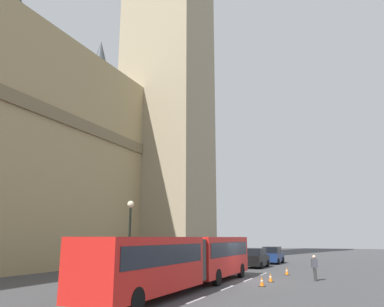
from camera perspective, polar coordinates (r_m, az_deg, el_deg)
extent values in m
plane|color=#424244|center=(26.51, 8.15, -18.92)|extent=(160.00, 160.00, 0.00)
cube|color=silver|center=(18.67, 0.64, -21.66)|extent=(2.20, 0.16, 0.01)
cube|color=silver|center=(22.93, 5.43, -19.95)|extent=(2.20, 0.16, 0.01)
cube|color=silver|center=(27.30, 8.64, -18.71)|extent=(2.20, 0.16, 0.01)
cube|color=silver|center=(31.74, 10.94, -17.78)|extent=(2.20, 0.16, 0.01)
cube|color=tan|center=(55.62, -3.60, 12.74)|extent=(10.46, 10.46, 53.68)
cone|color=#383D42|center=(48.51, -13.97, 14.10)|extent=(2.40, 2.40, 4.57)
cube|color=red|center=(26.46, 3.36, -15.45)|extent=(8.34, 2.50, 2.50)
cube|color=#1E232D|center=(26.45, 3.34, -14.47)|extent=(7.68, 2.54, 0.90)
cube|color=red|center=(18.11, -7.35, -16.60)|extent=(8.34, 2.50, 2.50)
cube|color=#1E232D|center=(18.08, -7.30, -15.18)|extent=(7.68, 2.54, 0.90)
cylinder|color=#3F3F3F|center=(22.20, -0.97, -15.98)|extent=(2.38, 2.38, 2.25)
cylinder|color=black|center=(28.71, 7.54, -17.45)|extent=(1.00, 0.30, 1.00)
cylinder|color=black|center=(23.82, 3.85, -18.51)|extent=(1.00, 0.30, 1.00)
cylinder|color=black|center=(15.53, -8.73, -21.49)|extent=(1.00, 0.30, 1.00)
cube|color=black|center=(38.12, 9.80, -15.90)|extent=(4.40, 1.80, 0.90)
cube|color=black|center=(37.89, 9.68, -14.72)|extent=(2.46, 1.66, 0.70)
cylinder|color=black|center=(39.32, 11.54, -16.29)|extent=(0.64, 0.30, 0.64)
cylinder|color=black|center=(36.58, 10.55, -16.61)|extent=(0.64, 0.30, 0.64)
cube|color=navy|center=(44.22, 12.35, -15.35)|extent=(4.40, 1.80, 0.90)
cube|color=black|center=(43.99, 12.25, -14.32)|extent=(2.46, 1.66, 0.70)
cylinder|color=black|center=(45.46, 13.79, -15.68)|extent=(0.64, 0.30, 0.64)
cylinder|color=black|center=(42.70, 13.09, -15.92)|extent=(0.64, 0.30, 0.64)
cube|color=black|center=(23.87, 10.77, -19.49)|extent=(0.36, 0.36, 0.03)
cone|color=orange|center=(23.84, 10.74, -18.79)|extent=(0.28, 0.28, 0.55)
cylinder|color=white|center=(23.84, 10.73, -18.73)|extent=(0.17, 0.17, 0.08)
cube|color=black|center=(26.26, 12.06, -18.80)|extent=(0.36, 0.36, 0.03)
cone|color=orange|center=(26.23, 12.03, -18.17)|extent=(0.28, 0.28, 0.55)
cylinder|color=white|center=(26.22, 12.03, -18.11)|extent=(0.17, 0.17, 0.08)
cube|color=black|center=(31.26, 14.45, -17.68)|extent=(0.36, 0.36, 0.03)
cone|color=orange|center=(31.24, 14.42, -17.15)|extent=(0.28, 0.28, 0.55)
cylinder|color=white|center=(31.24, 14.41, -17.10)|extent=(0.17, 0.17, 0.08)
cylinder|color=black|center=(25.32, -9.87, -18.82)|extent=(0.32, 0.32, 0.30)
cylinder|color=black|center=(25.17, -9.67, -13.72)|extent=(0.16, 0.16, 4.80)
sphere|color=beige|center=(25.26, -9.44, -7.71)|extent=(0.44, 0.44, 0.44)
cylinder|color=#333333|center=(27.53, 18.53, -17.28)|extent=(0.16, 0.16, 0.86)
cylinder|color=#333333|center=(27.72, 18.42, -17.25)|extent=(0.16, 0.16, 0.86)
cube|color=#3F3F47|center=(27.57, 18.36, -15.76)|extent=(0.36, 0.46, 0.60)
sphere|color=beige|center=(27.54, 18.30, -14.89)|extent=(0.22, 0.22, 0.22)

